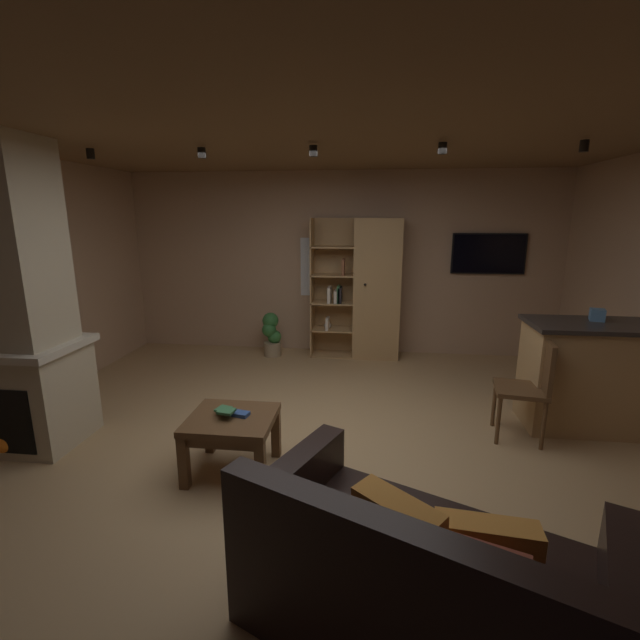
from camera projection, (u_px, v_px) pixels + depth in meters
floor at (315, 450)px, 3.81m from camera, size 6.10×5.81×0.02m
wall_back at (341, 264)px, 6.35m from camera, size 6.22×0.06×2.57m
ceiling at (314, 129)px, 3.22m from camera, size 6.10×5.81×0.02m
window_pane_back at (322, 267)px, 6.36m from camera, size 0.63×0.01×0.84m
stone_fireplace at (15, 314)px, 3.68m from camera, size 0.95×0.78×2.57m
bookshelf_cabinet at (370, 290)px, 6.11m from camera, size 1.23×0.41×1.93m
kitchen_bar_counter at (602, 376)px, 4.09m from camera, size 1.40×0.65×1.02m
tissue_box at (597, 315)px, 4.07m from camera, size 0.15×0.15×0.11m
leather_couch at (424, 584)px, 2.04m from camera, size 1.90×1.52×0.84m
coffee_table at (232, 427)px, 3.40m from camera, size 0.65×0.60×0.46m
table_book_0 at (241, 414)px, 3.39m from camera, size 0.14×0.11×0.03m
table_book_1 at (224, 409)px, 3.41m from camera, size 0.13×0.13×0.02m
table_book_2 at (226, 411)px, 3.33m from camera, size 0.13×0.12×0.02m
dining_chair at (531, 383)px, 3.87m from camera, size 0.48×0.48×0.92m
potted_floor_plant at (272, 334)px, 6.29m from camera, size 0.27×0.27×0.62m
wall_mounted_tv at (488, 254)px, 6.02m from camera, size 0.98×0.06×0.55m
track_light_spot_0 at (91, 154)px, 3.94m from camera, size 0.07×0.07×0.09m
track_light_spot_1 at (202, 153)px, 3.87m from camera, size 0.07×0.07×0.09m
track_light_spot_2 at (313, 151)px, 3.76m from camera, size 0.07×0.07×0.09m
track_light_spot_3 at (443, 148)px, 3.61m from camera, size 0.07×0.07×0.09m
track_light_spot_4 at (584, 146)px, 3.50m from camera, size 0.07×0.07×0.09m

